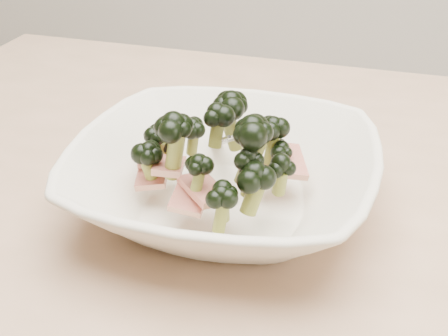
# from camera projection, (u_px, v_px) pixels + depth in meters

# --- Properties ---
(dining_table) EXTENTS (1.20, 0.80, 0.75)m
(dining_table) POSITION_uv_depth(u_px,v_px,m) (293.00, 259.00, 0.73)
(dining_table) COLOR tan
(dining_table) RESTS_ON ground
(broccoli_dish) EXTENTS (0.32, 0.32, 0.13)m
(broccoli_dish) POSITION_uv_depth(u_px,v_px,m) (224.00, 176.00, 0.63)
(broccoli_dish) COLOR beige
(broccoli_dish) RESTS_ON dining_table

